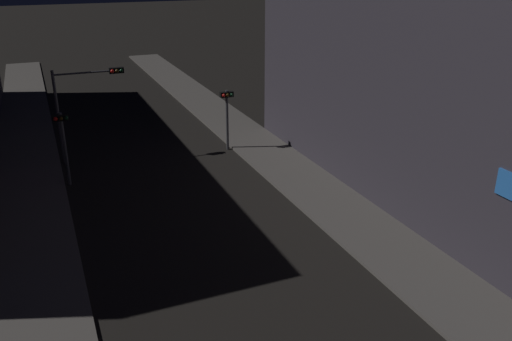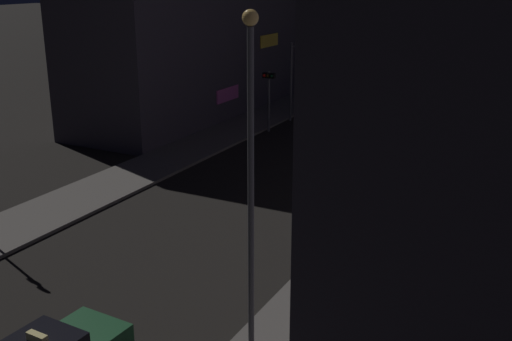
% 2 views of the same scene
% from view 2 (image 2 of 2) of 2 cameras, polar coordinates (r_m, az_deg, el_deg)
% --- Properties ---
extents(sidewalk_left, '(3.36, 69.38, 0.14)m').
position_cam_2_polar(sidewalk_left, '(41.90, 0.02, 4.64)').
color(sidewalk_left, '#5B5651').
rests_on(sidewalk_left, ground_plane).
extents(sidewalk_right, '(3.36, 69.38, 0.14)m').
position_cam_2_polar(sidewalk_right, '(37.85, 18.05, 2.30)').
color(sidewalk_right, '#5B5651').
rests_on(sidewalk_right, ground_plane).
extents(building_facade_left, '(6.62, 31.11, 10.61)m').
position_cam_2_polar(building_facade_left, '(47.96, -2.39, 12.65)').
color(building_facade_left, '#3D3842').
rests_on(building_facade_left, ground_plane).
extents(traffic_light_overhead, '(3.84, 0.41, 5.28)m').
position_cam_2_polar(traffic_light_overhead, '(40.99, 5.12, 9.60)').
color(traffic_light_overhead, '#47474C').
rests_on(traffic_light_overhead, ground_plane).
extents(traffic_light_left_kerb, '(0.80, 0.42, 3.83)m').
position_cam_2_polar(traffic_light_left_kerb, '(38.74, 1.19, 7.57)').
color(traffic_light_left_kerb, '#47474C').
rests_on(traffic_light_left_kerb, ground_plane).
extents(traffic_light_right_kerb, '(0.80, 0.41, 3.67)m').
position_cam_2_polar(traffic_light_right_kerb, '(37.53, 15.50, 6.43)').
color(traffic_light_right_kerb, '#47474C').
rests_on(traffic_light_right_kerb, ground_plane).
extents(street_lamp_near_block, '(0.39, 0.39, 8.76)m').
position_cam_2_polar(street_lamp_near_block, '(14.95, -0.49, 0.66)').
color(street_lamp_near_block, '#47474C').
rests_on(street_lamp_near_block, sidewalk_right).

